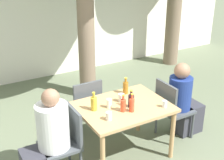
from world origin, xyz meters
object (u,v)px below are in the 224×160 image
Objects in this scene: dining_table_front at (123,112)px; drinking_glass_0 at (109,103)px; patio_chair_0 at (66,139)px; soda_bottle_4 at (123,105)px; soda_bottle_1 at (132,105)px; drinking_glass_3 at (165,104)px; drinking_glass_2 at (121,98)px; wine_bottle_2 at (131,100)px; patio_chair_1 at (171,107)px; patio_chair_2 at (85,104)px; drinking_glass_1 at (109,116)px; amber_bottle_3 at (126,87)px; person_seated_1 at (184,103)px; oil_cruet_0 at (94,103)px; person_seated_0 at (47,142)px.

drinking_glass_0 reaches higher than dining_table_front.
patio_chair_0 is 3.95× the size of soda_bottle_4.
soda_bottle_1 reaches higher than drinking_glass_3.
drinking_glass_0 is at bearing -162.59° from drinking_glass_2.
wine_bottle_2 is (0.06, 0.11, -0.00)m from soda_bottle_1.
patio_chair_0 is 0.91m from soda_bottle_1.
drinking_glass_0 is 0.24m from drinking_glass_2.
patio_chair_0 and patio_chair_1 have the same top height.
patio_chair_2 reaches higher than drinking_glass_1.
soda_bottle_4 is at bearing 19.97° from drinking_glass_1.
drinking_glass_2 reaches higher than drinking_glass_3.
drinking_glass_1 is at bearing -119.83° from drinking_glass_0.
patio_chair_2 is 3.95× the size of soda_bottle_4.
amber_bottle_3 is at bearing 42.73° from drinking_glass_1.
person_seated_1 is 4.91× the size of wine_bottle_2.
drinking_glass_1 is 0.78m from drinking_glass_3.
patio_chair_0 is 9.96× the size of drinking_glass_3.
patio_chair_0 is 0.78× the size of person_seated_1.
soda_bottle_4 is at bearing -34.94° from oil_cruet_0.
drinking_glass_1 is at bearing 100.64° from patio_chair_1.
person_seated_1 is 9.57× the size of drinking_glass_0.
wine_bottle_2 reaches higher than patio_chair_2.
drinking_glass_0 is (0.86, 0.04, 0.26)m from person_seated_0.
soda_bottle_4 is at bearing 100.56° from patio_chair_2.
patio_chair_0 is 3.83× the size of wine_bottle_2.
drinking_glass_1 reaches higher than dining_table_front.
patio_chair_0 is 0.69m from drinking_glass_0.
patio_chair_1 is 8.23× the size of drinking_glass_2.
drinking_glass_2 is at bearing 83.49° from person_seated_1.
soda_bottle_1 is (-1.05, -0.18, 0.32)m from person_seated_1.
wine_bottle_2 is at bearing 111.52° from patio_chair_2.
amber_bottle_3 is at bearing 63.50° from patio_chair_1.
patio_chair_1 is at bearing 10.64° from drinking_glass_1.
drinking_glass_1 is at bearing 174.18° from drinking_glass_3.
person_seated_0 is 1.15m from wine_bottle_2.
dining_table_front is 4.77× the size of soda_bottle_1.
patio_chair_0 is at bearing -163.91° from amber_bottle_3.
person_seated_1 reaches higher than oil_cruet_0.
patio_chair_1 reaches higher than drinking_glass_1.
drinking_glass_0 is 0.71m from drinking_glass_3.
patio_chair_0 is 1.63m from patio_chair_1.
soda_bottle_4 reaches higher than patio_chair_2.
dining_table_front is 0.25m from drinking_glass_0.
person_seated_0 is at bearing 172.68° from soda_bottle_4.
patio_chair_1 is 0.84m from drinking_glass_2.
oil_cruet_0 is at bearing 154.96° from drinking_glass_3.
wine_bottle_2 is at bearing 61.14° from soda_bottle_1.
patio_chair_0 is 0.90m from patio_chair_2.
patio_chair_1 is 0.96m from soda_bottle_4.
person_seated_1 reaches higher than amber_bottle_3.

